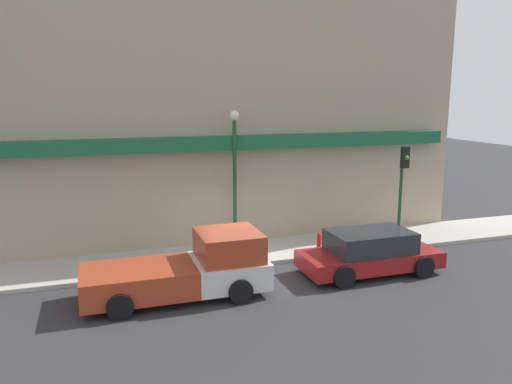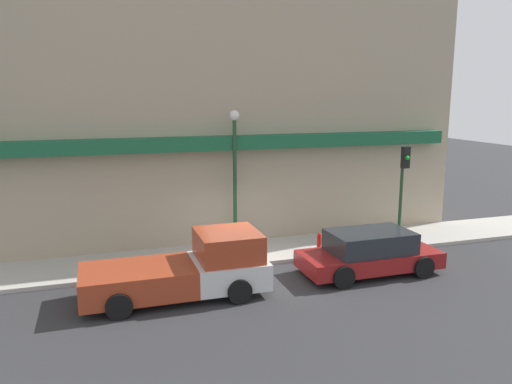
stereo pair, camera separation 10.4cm
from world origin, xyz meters
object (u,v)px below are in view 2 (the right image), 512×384
(traffic_light, at_px, (403,177))
(pickup_truck, at_px, (188,269))
(fire_hydrant, at_px, (319,241))
(parked_car, at_px, (369,253))
(street_lamp, at_px, (235,162))

(traffic_light, bearing_deg, pickup_truck, -164.82)
(pickup_truck, relative_size, fire_hydrant, 8.02)
(pickup_truck, bearing_deg, parked_car, 1.79)
(pickup_truck, height_order, street_lamp, street_lamp)
(street_lamp, bearing_deg, parked_car, -46.99)
(parked_car, distance_m, street_lamp, 5.69)
(parked_car, relative_size, fire_hydrant, 6.97)
(fire_hydrant, relative_size, street_lamp, 0.13)
(pickup_truck, xyz_separation_m, parked_car, (5.88, 0.00, -0.10))
(pickup_truck, relative_size, traffic_light, 1.42)
(pickup_truck, xyz_separation_m, street_lamp, (2.43, 3.70, 2.52))
(pickup_truck, distance_m, parked_car, 5.88)
(parked_car, bearing_deg, street_lamp, 131.59)
(fire_hydrant, bearing_deg, pickup_truck, -156.02)
(fire_hydrant, xyz_separation_m, traffic_light, (3.41, 0.03, 2.19))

